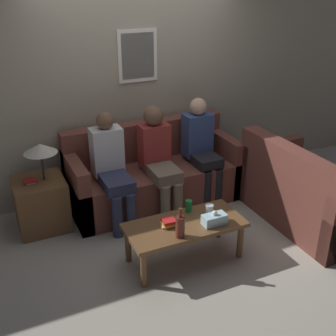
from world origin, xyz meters
TOP-DOWN VIEW (x-y plane):
  - ground_plane at (0.00, 0.00)m, footprint 16.00×16.00m
  - wall_back at (0.00, 0.94)m, footprint 9.00×0.08m
  - couch_main at (0.00, 0.50)m, footprint 2.03×0.83m
  - couch_side at (1.33, -0.68)m, footprint 0.83×1.52m
  - coffee_table at (-0.19, -0.73)m, footprint 1.14×0.52m
  - side_table_with_lamp at (-1.34, 0.46)m, footprint 0.53×0.53m
  - wine_bottle at (-0.33, -0.91)m, footprint 0.08×0.08m
  - drinking_glass at (0.11, -0.66)m, footprint 0.08×0.08m
  - book_stack at (-0.35, -0.70)m, footprint 0.16×0.13m
  - soda_can at (-0.06, -0.54)m, footprint 0.07×0.07m
  - tissue_box at (0.05, -0.86)m, footprint 0.23×0.12m
  - person_left at (-0.58, 0.28)m, footprint 0.34×0.66m
  - person_middle at (-0.02, 0.28)m, footprint 0.34×0.65m
  - person_right at (0.58, 0.36)m, footprint 0.34×0.57m

SIDE VIEW (x-z plane):
  - ground_plane at x=0.00m, z-range 0.00..0.00m
  - side_table_with_lamp at x=-1.34m, z-range -0.16..0.82m
  - couch_main at x=0.00m, z-range -0.14..0.80m
  - couch_side at x=1.33m, z-range -0.14..0.81m
  - coffee_table at x=-0.19m, z-range 0.15..0.56m
  - book_stack at x=-0.35m, z-range 0.41..0.48m
  - drinking_glass at x=0.11m, z-range 0.41..0.50m
  - tissue_box at x=0.05m, z-range 0.39..0.54m
  - soda_can at x=-0.06m, z-range 0.41..0.53m
  - wine_bottle at x=-0.33m, z-range 0.37..0.67m
  - person_left at x=-0.58m, z-range 0.05..1.28m
  - person_middle at x=-0.02m, z-range 0.07..1.30m
  - person_right at x=0.58m, z-range 0.06..1.30m
  - wall_back at x=0.00m, z-range 0.00..2.60m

